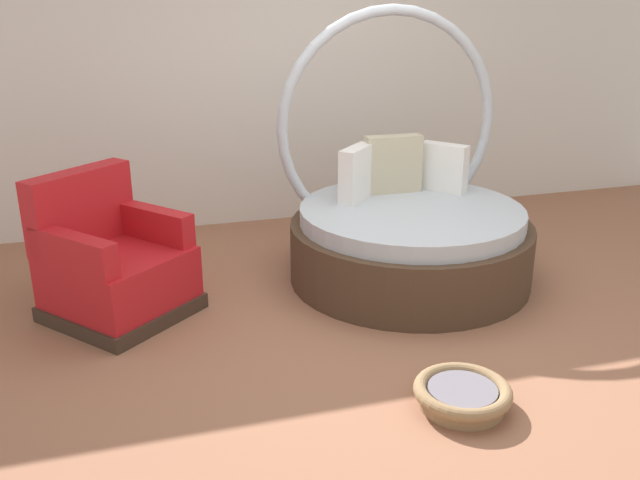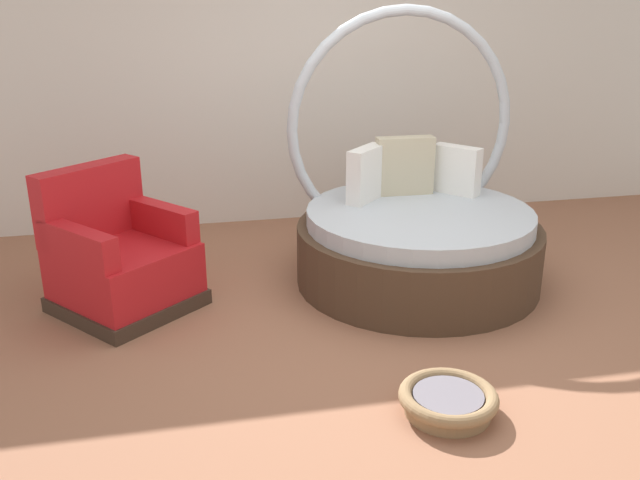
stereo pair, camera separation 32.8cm
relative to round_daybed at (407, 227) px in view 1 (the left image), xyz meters
The scene contains 5 objects.
ground_plane 1.01m from the round_daybed, 120.25° to the right, with size 8.00×8.00×0.02m, color #936047.
back_wall 2.00m from the round_daybed, 105.87° to the left, with size 8.00×0.12×2.84m, color silver.
round_daybed is the anchor object (origin of this frame).
red_armchair 2.10m from the round_daybed, behind, with size 1.12×1.12×0.94m.
pet_basket 1.78m from the round_daybed, 103.37° to the right, with size 0.51×0.51×0.13m.
Camera 1 is at (-1.52, -3.65, 2.07)m, focal length 38.96 mm.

